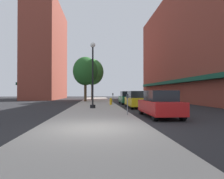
# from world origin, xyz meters

# --- Properties ---
(ground_plane) EXTENTS (90.00, 90.00, 0.00)m
(ground_plane) POSITION_xyz_m (4.00, 18.00, 0.00)
(ground_plane) COLOR #232326
(sidewalk_slab) EXTENTS (4.80, 50.00, 0.12)m
(sidewalk_slab) POSITION_xyz_m (0.00, 19.00, 0.06)
(sidewalk_slab) COLOR #A8A399
(sidewalk_slab) RESTS_ON ground
(building_right_brick) EXTENTS (6.80, 40.00, 18.25)m
(building_right_brick) POSITION_xyz_m (14.99, 22.00, 9.10)
(building_right_brick) COLOR brown
(building_right_brick) RESTS_ON ground
(building_far_background) EXTENTS (6.80, 18.00, 20.71)m
(building_far_background) POSITION_xyz_m (-11.01, 37.00, 10.33)
(building_far_background) COLOR brown
(building_far_background) RESTS_ON ground
(lamppost) EXTENTS (0.48, 0.48, 5.90)m
(lamppost) POSITION_xyz_m (-0.26, 9.78, 3.20)
(lamppost) COLOR black
(lamppost) RESTS_ON sidewalk_slab
(fire_hydrant) EXTENTS (0.33, 0.26, 0.79)m
(fire_hydrant) POSITION_xyz_m (1.67, 14.16, 0.52)
(fire_hydrant) COLOR gold
(fire_hydrant) RESTS_ON sidewalk_slab
(parking_meter_near) EXTENTS (0.14, 0.09, 1.31)m
(parking_meter_near) POSITION_xyz_m (2.05, 4.36, 0.95)
(parking_meter_near) COLOR slate
(parking_meter_near) RESTS_ON sidewalk_slab
(parking_meter_far) EXTENTS (0.14, 0.09, 1.31)m
(parking_meter_far) POSITION_xyz_m (2.05, 16.06, 0.95)
(parking_meter_far) COLOR slate
(parking_meter_far) RESTS_ON sidewalk_slab
(tree_near) EXTENTS (3.83, 3.83, 6.89)m
(tree_near) POSITION_xyz_m (-1.69, 22.76, 4.78)
(tree_near) COLOR #4C3823
(tree_near) RESTS_ON sidewalk_slab
(tree_mid) EXTENTS (4.04, 4.04, 7.37)m
(tree_mid) POSITION_xyz_m (-0.74, 27.64, 5.15)
(tree_mid) COLOR #422D1E
(tree_mid) RESTS_ON sidewalk_slab
(car_red) EXTENTS (1.80, 4.30, 1.66)m
(car_red) POSITION_xyz_m (4.00, 3.96, 0.81)
(car_red) COLOR black
(car_red) RESTS_ON ground
(car_yellow) EXTENTS (1.80, 4.30, 1.66)m
(car_yellow) POSITION_xyz_m (4.00, 10.99, 0.81)
(car_yellow) COLOR black
(car_yellow) RESTS_ON ground
(car_green) EXTENTS (1.80, 4.30, 1.66)m
(car_green) POSITION_xyz_m (4.00, 17.22, 0.81)
(car_green) COLOR black
(car_green) RESTS_ON ground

